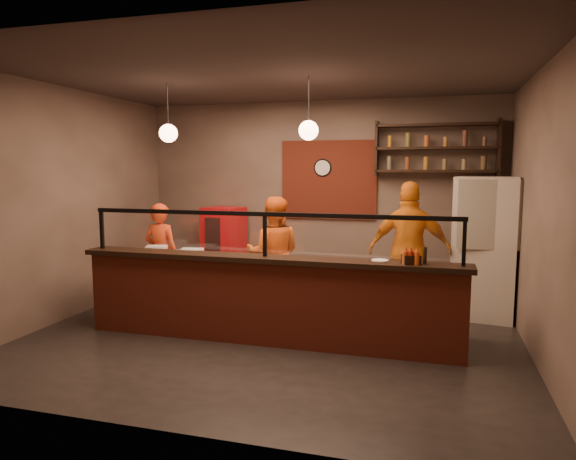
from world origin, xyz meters
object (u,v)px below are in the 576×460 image
(wall_clock, at_px, (323,168))
(cook_left, at_px, (162,255))
(red_cooler, at_px, (224,249))
(fridge, at_px, (484,248))
(pizza_dough, at_px, (352,267))
(pepper_mill, at_px, (425,255))
(cook_right, at_px, (410,250))
(cook_mid, at_px, (273,254))
(condiment_caddy, at_px, (411,259))

(wall_clock, distance_m, cook_left, 2.97)
(red_cooler, bearing_deg, fridge, 2.75)
(red_cooler, height_order, pizza_dough, red_cooler)
(red_cooler, relative_size, pepper_mill, 7.69)
(wall_clock, relative_size, cook_right, 0.16)
(cook_mid, relative_size, pizza_dough, 3.56)
(cook_left, height_order, cook_right, cook_right)
(pepper_mill, bearing_deg, cook_right, 98.24)
(cook_mid, height_order, condiment_caddy, cook_mid)
(cook_left, bearing_deg, red_cooler, -104.42)
(red_cooler, relative_size, pizza_dough, 3.02)
(cook_left, distance_m, cook_right, 3.67)
(cook_left, relative_size, condiment_caddy, 8.66)
(cook_mid, distance_m, cook_right, 1.95)
(condiment_caddy, bearing_deg, pepper_mill, 20.06)
(fridge, xyz_separation_m, pizza_dough, (-1.63, -1.52, -0.08))
(cook_right, xyz_separation_m, pepper_mill, (0.22, -1.55, 0.20))
(wall_clock, xyz_separation_m, pepper_mill, (1.72, -2.73, -0.95))
(cook_left, bearing_deg, pizza_dough, 171.71)
(wall_clock, xyz_separation_m, cook_mid, (-0.45, -1.33, -1.26))
(wall_clock, xyz_separation_m, cook_right, (1.50, -1.18, -1.14))
(cook_mid, distance_m, pepper_mill, 2.60)
(red_cooler, bearing_deg, wall_clock, 20.72)
(pizza_dough, height_order, condiment_caddy, condiment_caddy)
(cook_mid, bearing_deg, cook_right, 171.42)
(cook_left, xyz_separation_m, red_cooler, (0.48, 1.26, -0.07))
(cook_mid, relative_size, condiment_caddy, 9.27)
(red_cooler, bearing_deg, pizza_dough, -29.03)
(cook_left, bearing_deg, wall_clock, -137.21)
(cook_mid, bearing_deg, red_cooler, -53.09)
(cook_right, xyz_separation_m, pizza_dough, (-0.63, -1.19, -0.05))
(fridge, relative_size, pepper_mill, 10.65)
(fridge, height_order, pizza_dough, fridge)
(cook_mid, xyz_separation_m, red_cooler, (-1.22, 1.02, -0.13))
(cook_right, xyz_separation_m, red_cooler, (-3.16, 0.87, -0.24))
(cook_mid, height_order, pizza_dough, cook_mid)
(cook_right, bearing_deg, red_cooler, -17.05)
(wall_clock, height_order, fridge, wall_clock)
(fridge, distance_m, red_cooler, 4.21)
(red_cooler, distance_m, pepper_mill, 4.19)
(wall_clock, bearing_deg, fridge, -18.80)
(cook_mid, bearing_deg, wall_clock, -121.55)
(cook_mid, xyz_separation_m, fridge, (2.95, 0.48, 0.15))
(wall_clock, xyz_separation_m, red_cooler, (-1.66, -0.31, -1.39))
(red_cooler, xyz_separation_m, pepper_mill, (3.39, -2.42, 0.44))
(fridge, relative_size, pizza_dough, 4.17)
(cook_left, height_order, fridge, fridge)
(cook_right, bearing_deg, fridge, -163.39)
(cook_right, height_order, condiment_caddy, cook_right)
(cook_mid, height_order, fridge, fridge)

